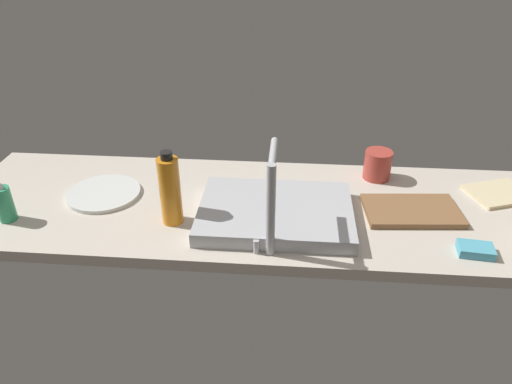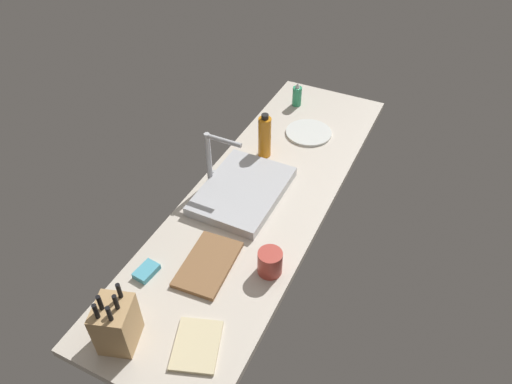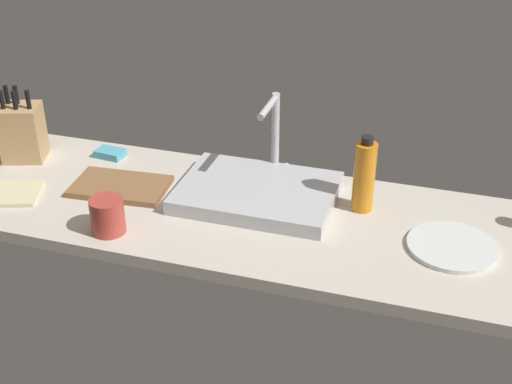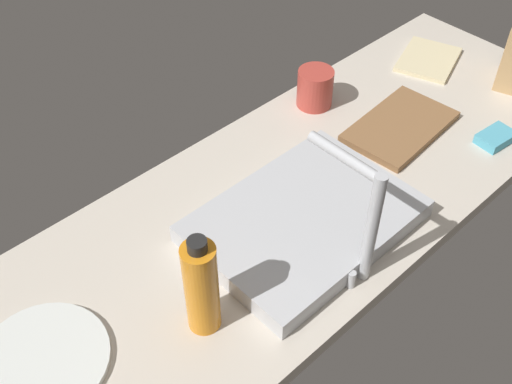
{
  "view_description": "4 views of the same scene",
  "coord_description": "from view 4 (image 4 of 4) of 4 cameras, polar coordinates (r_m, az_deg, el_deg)",
  "views": [
    {
      "loc": [
        -8.14,
        123.71,
        81.94
      ],
      "look_at": [
        1.66,
        4.19,
        10.46
      ],
      "focal_mm": 33.34,
      "sensor_mm": 36.0,
      "label": 1
    },
    {
      "loc": [
        -136.73,
        -62.94,
        140.11
      ],
      "look_at": [
        -5.58,
        0.54,
        8.63
      ],
      "focal_mm": 32.85,
      "sensor_mm": 36.0,
      "label": 2
    },
    {
      "loc": [
        44.96,
        -154.13,
        102.9
      ],
      "look_at": [
        -2.11,
        -0.92,
        10.87
      ],
      "focal_mm": 47.53,
      "sensor_mm": 36.0,
      "label": 3
    },
    {
      "loc": [
        62.22,
        63.88,
        99.84
      ],
      "look_at": [
        1.14,
        -1.19,
        11.42
      ],
      "focal_mm": 43.7,
      "sensor_mm": 36.0,
      "label": 4
    }
  ],
  "objects": [
    {
      "name": "countertop_slab",
      "position": [
        1.33,
        0.71,
        -3.0
      ],
      "size": [
        192.53,
        57.74,
        3.5
      ],
      "primitive_type": "cube",
      "color": "beige",
      "rests_on": "ground"
    },
    {
      "name": "sink_basin",
      "position": [
        1.28,
        4.44,
        -2.64
      ],
      "size": [
        44.59,
        32.06,
        4.26
      ],
      "primitive_type": "cube",
      "color": "#B7BABF",
      "rests_on": "countertop_slab"
    },
    {
      "name": "faucet",
      "position": [
        1.12,
        9.79,
        -1.86
      ],
      "size": [
        5.5,
        17.02,
        26.48
      ],
      "color": "#B7BABF",
      "rests_on": "countertop_slab"
    },
    {
      "name": "cutting_board",
      "position": [
        1.57,
        13.05,
        5.85
      ],
      "size": [
        29.06,
        19.12,
        1.8
      ],
      "primitive_type": "cube",
      "rotation": [
        0.0,
        0.0,
        0.08
      ],
      "color": "brown",
      "rests_on": "countertop_slab"
    },
    {
      "name": "water_bottle",
      "position": [
        1.07,
        -5.03,
        -8.66
      ],
      "size": [
        6.05,
        6.05,
        22.46
      ],
      "color": "orange",
      "rests_on": "countertop_slab"
    },
    {
      "name": "dinner_plate",
      "position": [
        1.17,
        -18.93,
        -14.36
      ],
      "size": [
        23.12,
        23.12,
        1.2
      ],
      "primitive_type": "cylinder",
      "color": "silver",
      "rests_on": "countertop_slab"
    },
    {
      "name": "dish_towel",
      "position": [
        1.84,
        15.49,
        11.61
      ],
      "size": [
        22.25,
        19.69,
        1.2
      ],
      "primitive_type": "cube",
      "rotation": [
        0.0,
        0.0,
        0.34
      ],
      "color": "beige",
      "rests_on": "countertop_slab"
    },
    {
      "name": "coffee_mug",
      "position": [
        1.59,
        5.42,
        9.46
      ],
      "size": [
        9.06,
        9.06,
        9.78
      ],
      "primitive_type": "cylinder",
      "color": "#B23D33",
      "rests_on": "countertop_slab"
    },
    {
      "name": "dish_sponge",
      "position": [
        1.59,
        21.09,
        4.67
      ],
      "size": [
        9.58,
        6.92,
        2.4
      ],
      "primitive_type": "cube",
      "rotation": [
        0.0,
        0.0,
        -0.11
      ],
      "color": "#4CA3BC",
      "rests_on": "countertop_slab"
    }
  ]
}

